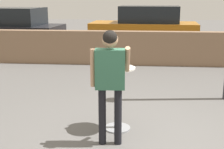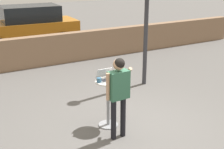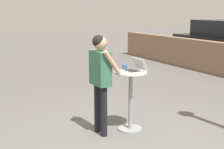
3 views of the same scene
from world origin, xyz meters
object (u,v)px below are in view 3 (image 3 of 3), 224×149
at_px(cafe_table, 130,96).
at_px(parked_car_further_down, 221,41).
at_px(standing_person, 100,72).
at_px(laptop, 135,68).
at_px(coffee_mug, 125,67).

height_order(cafe_table, parked_car_further_down, parked_car_further_down).
relative_size(cafe_table, standing_person, 0.62).
bearing_deg(cafe_table, laptop, 90.51).
xyz_separation_m(laptop, parked_car_further_down, (-4.78, 7.09, -0.24)).
relative_size(laptop, parked_car_further_down, 0.08).
xyz_separation_m(coffee_mug, standing_person, (0.14, -0.55, -0.02)).
distance_m(cafe_table, coffee_mug, 0.52).
height_order(cafe_table, standing_person, standing_person).
distance_m(laptop, standing_person, 0.63).
bearing_deg(laptop, cafe_table, -89.49).
height_order(laptop, standing_person, standing_person).
bearing_deg(coffee_mug, laptop, 19.43).
bearing_deg(cafe_table, parked_car_further_down, 123.68).
xyz_separation_m(laptop, coffee_mug, (-0.21, -0.07, -0.00)).
bearing_deg(parked_car_further_down, laptop, -56.03).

